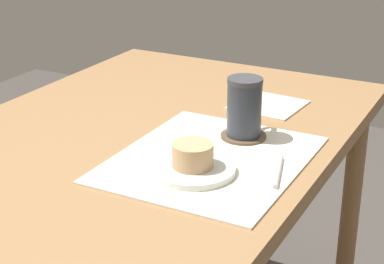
{
  "coord_description": "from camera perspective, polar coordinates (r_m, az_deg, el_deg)",
  "views": [
    {
      "loc": [
        -0.99,
        -0.67,
        1.23
      ],
      "look_at": [
        0.01,
        -0.15,
        0.78
      ],
      "focal_mm": 60.0,
      "sensor_mm": 36.0,
      "label": 1
    }
  ],
  "objects": [
    {
      "name": "teaspoon",
      "position": [
        1.16,
        7.69,
        -3.46
      ],
      "size": [
        0.13,
        0.04,
        0.01
      ],
      "primitive_type": "cylinder",
      "rotation": [
        0.0,
        1.57,
        0.28
      ],
      "color": "silver",
      "rests_on": "placemat"
    },
    {
      "name": "coffee_mug",
      "position": [
        1.29,
        4.72,
        2.26
      ],
      "size": [
        0.1,
        0.07,
        0.12
      ],
      "color": "#2D333D",
      "rests_on": "coffee_coaster"
    },
    {
      "name": "pastry",
      "position": [
        1.15,
        0.06,
        -2.07
      ],
      "size": [
        0.07,
        0.07,
        0.04
      ],
      "primitive_type": "cylinder",
      "color": "tan",
      "rests_on": "pastry_plate"
    },
    {
      "name": "paper_napkin",
      "position": [
        1.51,
        6.79,
        2.41
      ],
      "size": [
        0.16,
        0.16,
        0.0
      ],
      "primitive_type": "cube",
      "rotation": [
        0.0,
        0.0,
        -0.07
      ],
      "color": "silver",
      "rests_on": "dining_table"
    },
    {
      "name": "coffee_coaster",
      "position": [
        1.31,
        4.59,
        -0.35
      ],
      "size": [
        0.09,
        0.09,
        0.0
      ],
      "primitive_type": "cylinder",
      "color": "brown",
      "rests_on": "placemat"
    },
    {
      "name": "dining_table",
      "position": [
        1.33,
        -5.75,
        -4.07
      ],
      "size": [
        1.27,
        0.78,
        0.73
      ],
      "color": "#997047",
      "rests_on": "ground_plane"
    },
    {
      "name": "pastry_plate",
      "position": [
        1.16,
        0.06,
        -3.33
      ],
      "size": [
        0.16,
        0.16,
        0.01
      ],
      "primitive_type": "cylinder",
      "color": "silver",
      "rests_on": "placemat"
    },
    {
      "name": "placemat",
      "position": [
        1.22,
        1.67,
        -2.42
      ],
      "size": [
        0.4,
        0.34,
        0.0
      ],
      "primitive_type": "cube",
      "color": "silver",
      "rests_on": "dining_table"
    }
  ]
}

